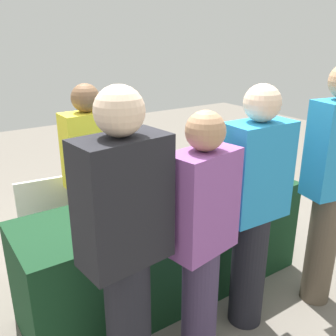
{
  "coord_description": "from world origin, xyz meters",
  "views": [
    {
      "loc": [
        -1.39,
        -2.05,
        1.92
      ],
      "look_at": [
        0.0,
        0.0,
        1.02
      ],
      "focal_mm": 40.29,
      "sensor_mm": 36.0,
      "label": 1
    }
  ],
  "objects": [
    {
      "name": "wine_glass_0",
      "position": [
        -0.54,
        -0.07,
        0.87
      ],
      "size": [
        0.07,
        0.07,
        0.14
      ],
      "color": "silver",
      "rests_on": "tasting_table"
    },
    {
      "name": "wine_glass_2",
      "position": [
        0.33,
        -0.17,
        0.87
      ],
      "size": [
        0.06,
        0.06,
        0.14
      ],
      "color": "silver",
      "rests_on": "tasting_table"
    },
    {
      "name": "wine_glass_1",
      "position": [
        0.04,
        -0.05,
        0.87
      ],
      "size": [
        0.06,
        0.06,
        0.14
      ],
      "color": "silver",
      "rests_on": "tasting_table"
    },
    {
      "name": "wine_bottle_1",
      "position": [
        -0.13,
        0.1,
        0.89
      ],
      "size": [
        0.07,
        0.07,
        0.33
      ],
      "color": "black",
      "rests_on": "tasting_table"
    },
    {
      "name": "wine_glass_3",
      "position": [
        0.58,
        -0.12,
        0.86
      ],
      "size": [
        0.07,
        0.07,
        0.14
      ],
      "color": "silver",
      "rests_on": "tasting_table"
    },
    {
      "name": "menu_board",
      "position": [
        -0.6,
        0.8,
        0.41
      ],
      "size": [
        0.56,
        0.1,
        0.81
      ],
      "primitive_type": "cube",
      "rotation": [
        0.0,
        0.0,
        -0.12
      ],
      "color": "white",
      "rests_on": "ground_plane"
    },
    {
      "name": "ground_plane",
      "position": [
        0.0,
        0.0,
        0.0
      ],
      "size": [
        12.0,
        12.0,
        0.0
      ],
      "primitive_type": "plane",
      "color": "slate"
    },
    {
      "name": "tasting_table",
      "position": [
        0.0,
        0.0,
        0.38
      ],
      "size": [
        2.17,
        0.66,
        0.77
      ],
      "primitive_type": "cube",
      "color": "#14381E",
      "rests_on": "ground_plane"
    },
    {
      "name": "wine_bottle_2",
      "position": [
        0.64,
        0.11,
        0.89
      ],
      "size": [
        0.07,
        0.07,
        0.32
      ],
      "color": "black",
      "rests_on": "tasting_table"
    },
    {
      "name": "guest_1",
      "position": [
        -0.21,
        -0.64,
        0.84
      ],
      "size": [
        0.42,
        0.28,
        1.56
      ],
      "rotation": [
        0.0,
        0.0,
        0.17
      ],
      "color": "#3F3351",
      "rests_on": "ground_plane"
    },
    {
      "name": "server_pouring",
      "position": [
        -0.35,
        0.56,
        0.85
      ],
      "size": [
        0.39,
        0.22,
        1.57
      ],
      "rotation": [
        0.0,
        0.0,
        3.17
      ],
      "color": "brown",
      "rests_on": "ground_plane"
    },
    {
      "name": "guest_2",
      "position": [
        0.27,
        -0.57,
        0.88
      ],
      "size": [
        0.43,
        0.25,
        1.64
      ],
      "rotation": [
        0.0,
        0.0,
        -0.04
      ],
      "color": "black",
      "rests_on": "ground_plane"
    },
    {
      "name": "guest_0",
      "position": [
        -0.66,
        -0.6,
        0.92
      ],
      "size": [
        0.46,
        0.29,
        1.71
      ],
      "rotation": [
        0.0,
        0.0,
        0.11
      ],
      "color": "black",
      "rests_on": "ground_plane"
    },
    {
      "name": "wine_bottle_3",
      "position": [
        0.81,
        0.08,
        0.88
      ],
      "size": [
        0.08,
        0.08,
        0.3
      ],
      "color": "black",
      "rests_on": "tasting_table"
    },
    {
      "name": "guest_3",
      "position": [
        0.87,
        -0.71,
        0.96
      ],
      "size": [
        0.41,
        0.28,
        1.75
      ],
      "rotation": [
        0.0,
        0.0,
        -0.2
      ],
      "color": "brown",
      "rests_on": "ground_plane"
    },
    {
      "name": "wine_bottle_0",
      "position": [
        -0.45,
        0.11,
        0.87
      ],
      "size": [
        0.07,
        0.07,
        0.29
      ],
      "color": "black",
      "rests_on": "tasting_table"
    }
  ]
}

